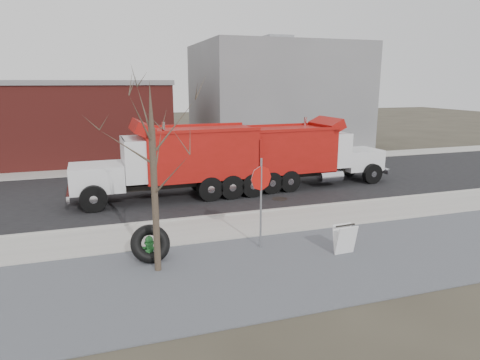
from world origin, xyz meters
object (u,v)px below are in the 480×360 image
object	(u,v)px
dump_truck_red_a	(303,152)
truck_tire	(150,244)
fire_hydrant	(150,250)
sandwich_board	(345,239)
stop_sign	(261,188)
dump_truck_red_b	(176,159)

from	to	relation	value
dump_truck_red_a	truck_tire	bearing A→B (deg)	-142.52
fire_hydrant	sandwich_board	size ratio (longest dim) A/B	0.86
fire_hydrant	stop_sign	world-z (taller)	stop_sign
truck_tire	sandwich_board	world-z (taller)	truck_tire
sandwich_board	stop_sign	bearing A→B (deg)	146.94
sandwich_board	fire_hydrant	bearing A→B (deg)	163.56
fire_hydrant	dump_truck_red_b	world-z (taller)	dump_truck_red_b
dump_truck_red_a	dump_truck_red_b	size ratio (longest dim) A/B	1.00
fire_hydrant	sandwich_board	bearing A→B (deg)	5.45
fire_hydrant	stop_sign	xyz separation A→B (m)	(3.46, -0.05, 1.60)
fire_hydrant	truck_tire	bearing A→B (deg)	78.08
fire_hydrant	truck_tire	size ratio (longest dim) A/B	0.61
fire_hydrant	stop_sign	size ratio (longest dim) A/B	0.27
stop_sign	fire_hydrant	bearing A→B (deg)	-176.75
truck_tire	dump_truck_red_b	size ratio (longest dim) A/B	0.15
sandwich_board	truck_tire	bearing A→B (deg)	162.76
fire_hydrant	dump_truck_red_a	world-z (taller)	dump_truck_red_a
dump_truck_red_b	truck_tire	bearing A→B (deg)	72.14
truck_tire	dump_truck_red_a	size ratio (longest dim) A/B	0.16
stop_sign	sandwich_board	world-z (taller)	stop_sign
stop_sign	dump_truck_red_b	size ratio (longest dim) A/B	0.35
dump_truck_red_a	stop_sign	bearing A→B (deg)	-127.37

